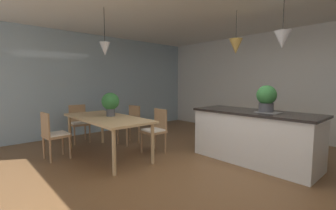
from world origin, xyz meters
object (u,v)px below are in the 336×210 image
object	(u,v)px
chair_window_end	(79,122)
potted_plant_on_island	(266,98)
dining_table	(106,120)
chair_near_left	(53,134)
kitchen_island	(254,136)
chair_far_right	(155,129)
potted_plant_on_table	(110,102)
chair_far_left	(130,123)

from	to	relation	value
chair_window_end	potted_plant_on_island	size ratio (longest dim) A/B	1.91
dining_table	potted_plant_on_island	xyz separation A→B (m)	(2.24, 1.77, 0.47)
dining_table	chair_near_left	size ratio (longest dim) A/B	2.35
dining_table	chair_near_left	distance (m)	0.96
chair_near_left	chair_window_end	distance (m)	1.25
chair_near_left	kitchen_island	world-z (taller)	kitchen_island
chair_far_right	chair_near_left	distance (m)	1.88
dining_table	chair_far_right	size ratio (longest dim) A/B	2.35
chair_far_right	potted_plant_on_island	distance (m)	2.13
dining_table	potted_plant_on_table	size ratio (longest dim) A/B	4.47
chair_window_end	chair_far_left	bearing A→B (deg)	41.21
dining_table	potted_plant_on_island	size ratio (longest dim) A/B	4.50
dining_table	potted_plant_on_island	world-z (taller)	potted_plant_on_island
chair_window_end	chair_far_right	bearing A→B (deg)	23.66
kitchen_island	chair_far_right	bearing A→B (deg)	-148.73
chair_far_right	chair_near_left	world-z (taller)	same
chair_far_right	potted_plant_on_table	bearing A→B (deg)	-126.02
dining_table	chair_far_right	distance (m)	0.96
chair_far_left	potted_plant_on_island	bearing A→B (deg)	19.52
dining_table	chair_far_left	bearing A→B (deg)	119.63
potted_plant_on_island	potted_plant_on_table	bearing A→B (deg)	-144.01
chair_far_left	potted_plant_on_table	bearing A→B (deg)	-59.21
chair_far_left	chair_near_left	bearing A→B (deg)	-89.73
chair_near_left	potted_plant_on_table	distance (m)	1.16
dining_table	chair_near_left	xyz separation A→B (m)	(-0.46, -0.82, -0.21)
dining_table	kitchen_island	xyz separation A→B (m)	(2.04, 1.77, -0.22)
chair_far_left	chair_window_end	size ratio (longest dim) A/B	1.00
chair_window_end	kitchen_island	xyz separation A→B (m)	(3.43, 1.77, -0.01)
chair_near_left	potted_plant_on_table	size ratio (longest dim) A/B	1.90
chair_far_right	chair_far_left	xyz separation A→B (m)	(-0.93, -0.00, 0.00)
chair_near_left	chair_window_end	bearing A→B (deg)	138.70
chair_near_left	kitchen_island	xyz separation A→B (m)	(2.50, 2.59, -0.01)
chair_far_right	chair_near_left	xyz separation A→B (m)	(-0.92, -1.64, 0.00)
dining_table	chair_far_left	xyz separation A→B (m)	(-0.46, 0.82, -0.21)
potted_plant_on_island	chair_window_end	bearing A→B (deg)	-153.99
kitchen_island	potted_plant_on_island	world-z (taller)	potted_plant_on_island
chair_far_left	potted_plant_on_table	xyz separation A→B (m)	(0.42, -0.70, 0.54)
chair_far_left	kitchen_island	distance (m)	2.68
dining_table	chair_window_end	xyz separation A→B (m)	(-1.39, 0.00, -0.21)
chair_window_end	kitchen_island	world-z (taller)	kitchen_island
chair_far_right	kitchen_island	xyz separation A→B (m)	(1.58, 0.96, -0.01)
dining_table	potted_plant_on_island	bearing A→B (deg)	38.45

